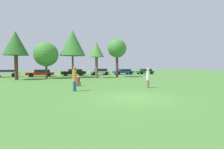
{
  "coord_description": "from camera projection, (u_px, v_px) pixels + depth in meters",
  "views": [
    {
      "loc": [
        -5.46,
        -9.44,
        2.01
      ],
      "look_at": [
        0.29,
        4.25,
        1.22
      ],
      "focal_mm": 28.32,
      "sensor_mm": 36.0,
      "label": 1
    }
  ],
  "objects": [
    {
      "name": "ground_plane",
      "position": [
        134.0,
        98.0,
        10.91
      ],
      "size": [
        120.0,
        120.0,
        0.0
      ],
      "primitive_type": "plane",
      "color": "#477A33"
    },
    {
      "name": "person_thrower",
      "position": [
        74.0,
        78.0,
        13.56
      ],
      "size": [
        0.3,
        0.3,
        1.91
      ],
      "rotation": [
        0.0,
        0.0,
        -0.08
      ],
      "color": "navy",
      "rests_on": "ground"
    },
    {
      "name": "person_catcher",
      "position": [
        148.0,
        78.0,
        15.55
      ],
      "size": [
        0.29,
        0.29,
        1.74
      ],
      "rotation": [
        0.0,
        0.0,
        3.06
      ],
      "color": "#726651",
      "rests_on": "ground"
    },
    {
      "name": "frisbee",
      "position": [
        98.0,
        74.0,
        13.98
      ],
      "size": [
        0.24,
        0.22,
        0.12
      ],
      "color": "#19B2D8"
    },
    {
      "name": "bystander_sitting",
      "position": [
        78.0,
        82.0,
        16.88
      ],
      "size": [
        0.42,
        0.35,
        1.02
      ],
      "color": "#726651",
      "rests_on": "ground"
    },
    {
      "name": "tree_0",
      "position": [
        16.0,
        44.0,
        23.91
      ],
      "size": [
        3.27,
        3.27,
        6.63
      ],
      "color": "#473323",
      "rests_on": "ground"
    },
    {
      "name": "tree_1",
      "position": [
        46.0,
        54.0,
        26.5
      ],
      "size": [
        3.63,
        3.63,
        5.46
      ],
      "color": "brown",
      "rests_on": "ground"
    },
    {
      "name": "tree_2",
      "position": [
        73.0,
        43.0,
        28.13
      ],
      "size": [
        4.07,
        4.07,
        7.59
      ],
      "color": "brown",
      "rests_on": "ground"
    },
    {
      "name": "tree_3",
      "position": [
        97.0,
        50.0,
        27.4
      ],
      "size": [
        2.3,
        2.3,
        5.57
      ],
      "color": "brown",
      "rests_on": "ground"
    },
    {
      "name": "tree_4",
      "position": [
        117.0,
        49.0,
        29.12
      ],
      "size": [
        3.08,
        3.08,
        6.33
      ],
      "color": "#473323",
      "rests_on": "ground"
    },
    {
      "name": "parked_car_white",
      "position": [
        7.0,
        73.0,
        29.64
      ],
      "size": [
        4.14,
        2.1,
        1.23
      ],
      "rotation": [
        0.0,
        0.0,
        3.09
      ],
      "color": "silver",
      "rests_on": "ground"
    },
    {
      "name": "parked_car_red",
      "position": [
        41.0,
        73.0,
        30.93
      ],
      "size": [
        4.67,
        2.12,
        1.24
      ],
      "rotation": [
        0.0,
        0.0,
        3.09
      ],
      "color": "red",
      "rests_on": "ground"
    },
    {
      "name": "parked_car_black",
      "position": [
        74.0,
        72.0,
        33.57
      ],
      "size": [
        4.66,
        2.18,
        1.26
      ],
      "rotation": [
        0.0,
        0.0,
        3.09
      ],
      "color": "black",
      "rests_on": "ground"
    },
    {
      "name": "parked_car_silver",
      "position": [
        100.0,
        72.0,
        35.69
      ],
      "size": [
        4.22,
        2.09,
        1.3
      ],
      "rotation": [
        0.0,
        0.0,
        3.09
      ],
      "color": "#B2B2B7",
      "rests_on": "ground"
    },
    {
      "name": "parked_car_blue",
      "position": [
        124.0,
        72.0,
        37.86
      ],
      "size": [
        4.46,
        2.11,
        1.18
      ],
      "rotation": [
        0.0,
        0.0,
        3.09
      ],
      "color": "#1E389E",
      "rests_on": "ground"
    },
    {
      "name": "parked_car_green",
      "position": [
        145.0,
        71.0,
        39.6
      ],
      "size": [
        4.05,
        2.02,
        1.18
      ],
      "rotation": [
        0.0,
        0.0,
        3.09
      ],
      "color": "#196633",
      "rests_on": "ground"
    }
  ]
}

